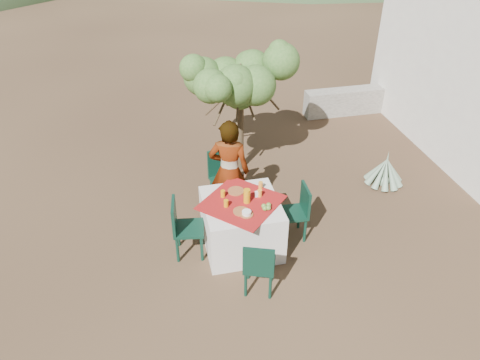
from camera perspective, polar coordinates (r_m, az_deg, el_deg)
name	(u,v)px	position (r m, az deg, el deg)	size (l,w,h in m)	color
ground	(234,231)	(7.00, -0.78, -6.28)	(160.00, 160.00, 0.00)	#342217
table	(241,224)	(6.53, 0.17, -5.39)	(1.30, 1.30, 0.76)	silver
chair_far	(224,175)	(7.27, -1.99, 0.56)	(0.51, 0.51, 0.93)	black
chair_near	(259,266)	(5.81, 2.33, -10.40)	(0.49, 0.49, 0.82)	black
chair_left	(183,226)	(6.38, -6.96, -5.56)	(0.46, 0.46, 0.88)	black
chair_right	(298,210)	(6.69, 7.03, -3.62)	(0.40, 0.40, 0.84)	black
person	(229,171)	(6.82, -1.33, 1.08)	(0.60, 0.39, 1.64)	#8C6651
shrub_tree	(243,85)	(7.77, 0.36, 11.51)	(1.67, 1.64, 1.97)	#4A3825
agave	(385,172)	(8.25, 17.25, 0.99)	(0.66, 0.65, 0.70)	gray
stone_wall	(363,100)	(10.69, 14.72, 9.44)	(2.60, 0.35, 0.55)	gray
plate_far	(236,191)	(6.49, -0.49, -1.36)	(0.23, 0.23, 0.01)	brown
plate_near	(241,211)	(6.12, 0.13, -3.85)	(0.21, 0.21, 0.01)	brown
glass_far	(223,194)	(6.36, -2.10, -1.68)	(0.06, 0.06, 0.10)	orange
glass_near	(226,203)	(6.19, -1.71, -2.86)	(0.06, 0.06, 0.10)	orange
juice_pitcher	(247,196)	(6.23, 0.85, -1.96)	(0.09, 0.09, 0.20)	orange
bowl_plate	(247,214)	(6.07, 0.80, -4.21)	(0.18, 0.18, 0.01)	brown
white_bowl	(247,213)	(6.05, 0.80, -4.00)	(0.12, 0.12, 0.04)	white
jar_left	(260,193)	(6.38, 2.41, -1.60)	(0.06, 0.06, 0.10)	orange
jar_right	(261,185)	(6.54, 2.53, -0.61)	(0.06, 0.06, 0.10)	orange
napkin_holder	(257,194)	(6.37, 2.13, -1.71)	(0.07, 0.04, 0.09)	white
fruit_cluster	(266,207)	(6.16, 3.24, -3.28)	(0.14, 0.13, 0.07)	olive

